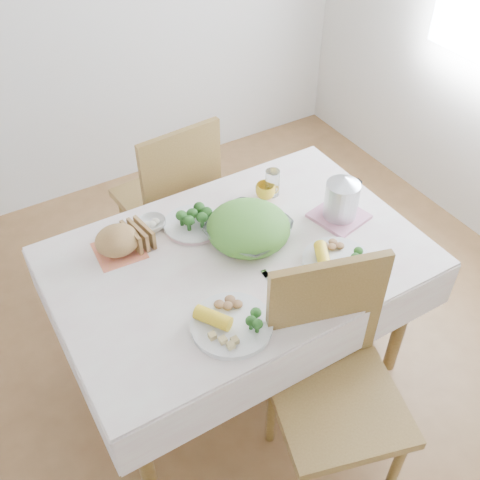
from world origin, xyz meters
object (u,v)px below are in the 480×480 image
chair_near (337,409)px  dinner_plate_right (337,262)px  dining_table (238,316)px  dinner_plate_left (232,325)px  yellow_mug (265,191)px  chair_far (166,202)px  salad_bowl (248,232)px  electric_kettle (342,196)px

chair_near → dinner_plate_right: chair_near is taller
chair_near → dinner_plate_right: bearing=72.3°
chair_near → dining_table: bearing=110.5°
dinner_plate_left → yellow_mug: size_ratio=3.28×
chair_near → chair_far: bearing=106.7°
salad_bowl → dinner_plate_right: 0.39m
dining_table → dinner_plate_right: size_ratio=4.97×
dinner_plate_right → chair_near: bearing=-123.9°
salad_bowl → yellow_mug: 0.30m
salad_bowl → dinner_plate_right: bearing=-53.8°
chair_far → dinner_plate_left: size_ratio=3.34×
dining_table → salad_bowl: salad_bowl is taller
dining_table → chair_near: bearing=-85.7°
electric_kettle → chair_far: bearing=114.2°
chair_near → dinner_plate_left: (-0.26, 0.33, 0.31)m
dinner_plate_right → electric_kettle: size_ratio=1.37×
yellow_mug → chair_near: bearing=-105.6°
dinner_plate_left → yellow_mug: (0.52, 0.58, 0.03)m
chair_far → salad_bowl: 0.83m
dining_table → salad_bowl: size_ratio=4.23×
chair_far → yellow_mug: (0.27, -0.56, 0.33)m
dining_table → chair_far: (0.03, 0.82, 0.09)m
chair_far → dining_table: bearing=83.0°
salad_bowl → dinner_plate_left: (-0.30, -0.37, -0.03)m
dinner_plate_right → yellow_mug: bearing=91.2°
dining_table → chair_near: size_ratio=1.35×
salad_bowl → electric_kettle: bearing=-11.3°
dinner_plate_right → chair_far: bearing=104.6°
electric_kettle → yellow_mug: bearing=120.0°
salad_bowl → yellow_mug: salad_bowl is taller
yellow_mug → chair_far: bearing=115.8°
dinner_plate_left → yellow_mug: yellow_mug is taller
dining_table → chair_near: (0.05, -0.64, 0.09)m
chair_near → dinner_plate_left: chair_near is taller
dining_table → salad_bowl: bearing=35.8°
chair_near → yellow_mug: size_ratio=11.28×
dining_table → chair_far: bearing=87.6°
dining_table → chair_far: chair_far is taller
dining_table → yellow_mug: 0.58m
dining_table → chair_far: size_ratio=1.39×
yellow_mug → electric_kettle: bearing=-55.2°
yellow_mug → dining_table: bearing=-138.7°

